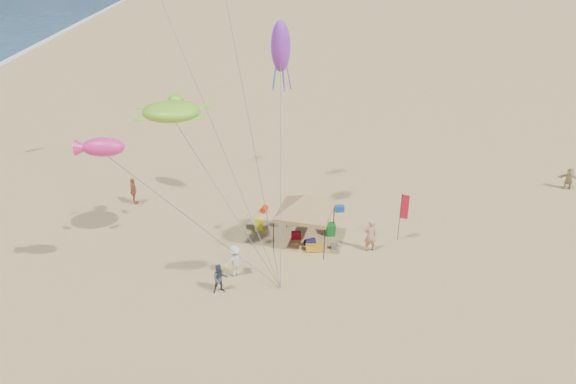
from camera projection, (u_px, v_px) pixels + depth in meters
name	position (u px, v px, depth m)	size (l,w,h in m)	color
ground	(291.00, 295.00, 25.46)	(280.00, 280.00, 0.00)	tan
canopy_tent	(305.00, 197.00, 28.44)	(5.31, 5.31, 3.44)	black
feather_flag	(404.00, 210.00, 29.10)	(0.41, 0.19, 2.89)	black
cooler_red	(296.00, 235.00, 30.06)	(0.54, 0.38, 0.38)	#A40D1F
cooler_blue	(340.00, 209.00, 32.94)	(0.54, 0.38, 0.38)	#114491
bag_navy	(310.00, 242.00, 29.45)	(0.36, 0.36, 0.60)	#120E3F
bag_orange	(264.00, 209.00, 32.93)	(0.36, 0.36, 0.60)	red
chair_green	(331.00, 229.00, 30.34)	(0.50, 0.50, 0.70)	#167B28
chair_yellow	(259.00, 224.00, 30.89)	(0.50, 0.50, 0.70)	yellow
crate_grey	(334.00, 246.00, 29.12)	(0.34, 0.30, 0.28)	slate
beach_cart	(314.00, 247.00, 28.88)	(0.90, 0.50, 0.24)	gold
person_near_a	(370.00, 235.00, 28.58)	(0.69, 0.45, 1.88)	tan
person_near_b	(220.00, 279.00, 25.31)	(0.74, 0.58, 1.53)	#37404C
person_near_c	(235.00, 261.00, 26.53)	(1.09, 0.63, 1.69)	silver
person_far_a	(134.00, 191.00, 33.60)	(1.03, 0.43, 1.76)	#B05D43
person_far_c	(569.00, 179.00, 35.58)	(1.42, 0.45, 1.53)	tan
turtle_kite	(172.00, 111.00, 25.27)	(2.79, 2.23, 0.93)	#7FCB27
fish_kite	(103.00, 147.00, 22.80)	(1.84, 0.92, 0.82)	#F12782
squid_kite	(281.00, 46.00, 28.26)	(1.05, 1.05, 2.73)	purple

